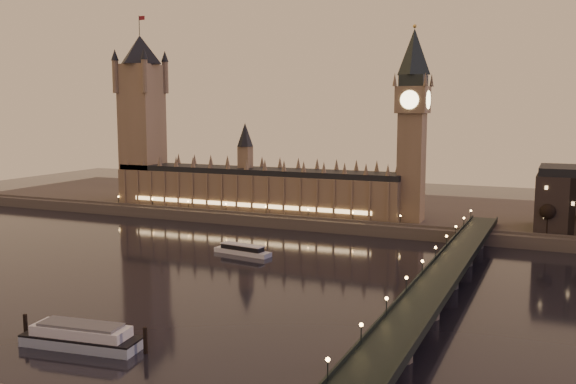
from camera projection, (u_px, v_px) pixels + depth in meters
name	position (u px, v px, depth m)	size (l,w,h in m)	color
ground	(209.00, 274.00, 259.36)	(700.00, 700.00, 0.00)	black
far_embankment	(388.00, 212.00, 396.94)	(560.00, 130.00, 6.00)	#423D35
palace_of_westminster	(254.00, 184.00, 382.37)	(180.00, 26.62, 52.00)	brown
victoria_tower	(142.00, 109.00, 408.34)	(31.68, 31.68, 118.00)	brown
big_ben	(413.00, 113.00, 339.46)	(17.68, 17.68, 104.00)	brown
westminster_bridge	(438.00, 286.00, 222.25)	(13.20, 260.00, 15.30)	black
bare_tree_0	(545.00, 214.00, 307.86)	(6.60, 6.60, 13.42)	black
cruise_boat_a	(242.00, 250.00, 294.45)	(29.34, 10.62, 4.60)	silver
moored_barge	(81.00, 336.00, 180.14)	(39.88, 13.91, 7.36)	#92A6BA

